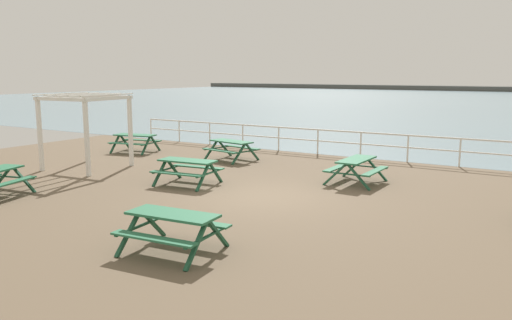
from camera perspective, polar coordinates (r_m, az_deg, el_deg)
The scene contains 9 objects.
ground_plane at distance 14.55m, azimuth 0.79°, elevation -4.41°, with size 30.00×24.00×0.20m, color brown.
sea_band at distance 65.36m, azimuth 25.44°, elevation 5.72°, with size 142.00×90.00×0.01m, color gray.
seaward_railing at distance 21.31m, azimuth 11.58°, elevation 2.22°, with size 23.07×0.07×1.08m.
picnic_table_near_left at distance 16.06m, azimuth -7.62°, elevation -0.66°, with size 1.96×1.72×0.80m.
picnic_table_far_left at distance 20.41m, azimuth -2.76°, elevation 1.61°, with size 2.05×1.82×0.80m.
picnic_table_far_right at distance 16.42m, azimuth 11.08°, elevation -0.53°, with size 1.56×1.81×0.80m.
picnic_table_seaward at distance 10.10m, azimuth -9.24°, elevation -6.89°, with size 1.93×1.69×0.80m.
picnic_table_corner at distance 23.11m, azimuth -13.30°, elevation 2.31°, with size 2.07×1.85×0.80m.
lattice_pergola at distance 19.47m, azimuth -18.45°, elevation 4.92°, with size 2.65×2.76×2.70m.
Camera 1 is at (7.25, -12.11, 3.44)m, focal length 36.00 mm.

